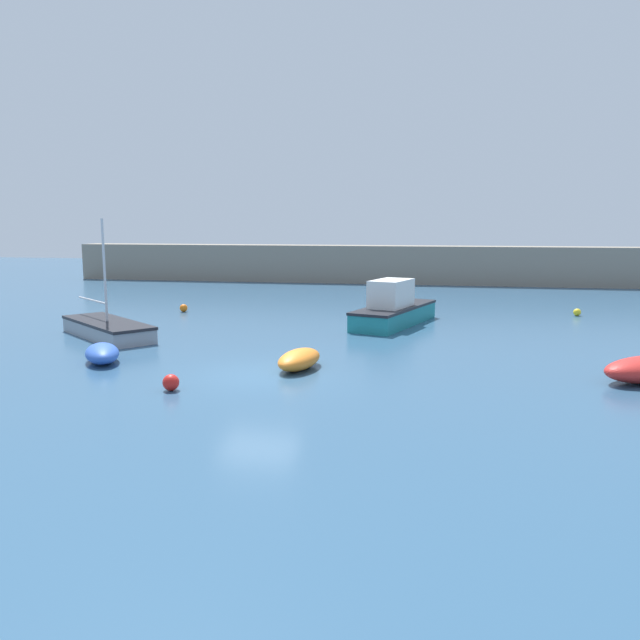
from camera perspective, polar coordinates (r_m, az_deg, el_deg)
The scene contains 9 objects.
ground_plane at distance 19.89m, azimuth -5.67°, elevation -5.34°, with size 120.00×120.00×0.20m, color #2D5170.
harbor_breakwater at distance 50.62m, azimuth 4.54°, elevation 5.11°, with size 49.34×2.48×2.99m, color gray.
cabin_cruiser_white at distance 29.55m, azimuth 6.73°, elevation 1.02°, with size 3.81×6.69×2.17m.
sailboat_twin_hulled at distance 27.71m, azimuth -18.85°, elevation -0.75°, with size 5.59×4.98×4.95m.
fishing_dinghy_green at distance 20.55m, azimuth -1.91°, elevation -3.62°, with size 1.53×2.53×0.65m.
dinghy_near_pier at distance 22.77m, azimuth -19.30°, elevation -2.89°, with size 2.17×2.54×0.65m.
mooring_buoy_red at distance 18.46m, azimuth -13.48°, elevation -5.58°, with size 0.48×0.48×0.48m, color red.
mooring_buoy_yellow at distance 34.94m, azimuth 22.45°, elevation 0.66°, with size 0.38×0.38×0.38m, color yellow.
mooring_buoy_orange at distance 34.59m, azimuth -12.36°, elevation 1.08°, with size 0.42×0.42×0.42m, color orange.
Camera 1 is at (5.52, -18.48, 4.75)m, focal length 35.00 mm.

